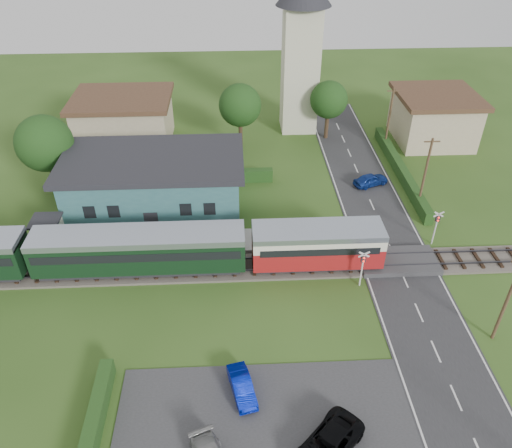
{
  "coord_description": "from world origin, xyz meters",
  "views": [
    {
      "loc": [
        -2.83,
        -28.05,
        25.73
      ],
      "look_at": [
        -1.23,
        4.0,
        2.84
      ],
      "focal_mm": 35.0,
      "sensor_mm": 36.0,
      "label": 1
    }
  ],
  "objects_px": {
    "pedestrian_near": "(230,230)",
    "pedestrian_far": "(99,240)",
    "church_tower": "(302,42)",
    "house_west": "(124,120)",
    "house_east": "(434,117)",
    "crossing_signal_far": "(437,223)",
    "car_on_road": "(371,180)",
    "equipment_hut": "(49,232)",
    "crossing_signal_near": "(363,264)",
    "station_building": "(155,183)",
    "train": "(97,251)",
    "car_park_blue": "(242,386)",
    "car_park_dark": "(328,444)"
  },
  "relations": [
    {
      "from": "pedestrian_near",
      "to": "pedestrian_far",
      "type": "bearing_deg",
      "value": -0.33
    },
    {
      "from": "pedestrian_far",
      "to": "church_tower",
      "type": "bearing_deg",
      "value": -35.2
    },
    {
      "from": "house_west",
      "to": "pedestrian_near",
      "type": "bearing_deg",
      "value": -59.12
    },
    {
      "from": "house_west",
      "to": "pedestrian_near",
      "type": "xyz_separation_m",
      "value": [
        11.68,
        -19.54,
        -1.55
      ]
    },
    {
      "from": "house_east",
      "to": "pedestrian_near",
      "type": "height_order",
      "value": "house_east"
    },
    {
      "from": "crossing_signal_far",
      "to": "pedestrian_far",
      "type": "bearing_deg",
      "value": 179.68
    },
    {
      "from": "church_tower",
      "to": "car_on_road",
      "type": "height_order",
      "value": "church_tower"
    },
    {
      "from": "equipment_hut",
      "to": "house_west",
      "type": "xyz_separation_m",
      "value": [
        3.0,
        19.8,
        1.04
      ]
    },
    {
      "from": "crossing_signal_far",
      "to": "car_on_road",
      "type": "height_order",
      "value": "crossing_signal_far"
    },
    {
      "from": "crossing_signal_near",
      "to": "pedestrian_far",
      "type": "distance_m",
      "value": 20.91
    },
    {
      "from": "station_building",
      "to": "crossing_signal_far",
      "type": "xyz_separation_m",
      "value": [
        23.6,
        -6.6,
        -0.55
      ]
    },
    {
      "from": "church_tower",
      "to": "pedestrian_near",
      "type": "height_order",
      "value": "church_tower"
    },
    {
      "from": "station_building",
      "to": "pedestrian_far",
      "type": "distance_m",
      "value": 7.66
    },
    {
      "from": "crossing_signal_far",
      "to": "car_on_road",
      "type": "bearing_deg",
      "value": 106.9
    },
    {
      "from": "equipment_hut",
      "to": "house_west",
      "type": "relative_size",
      "value": 0.24
    },
    {
      "from": "church_tower",
      "to": "pedestrian_near",
      "type": "relative_size",
      "value": 11.09
    },
    {
      "from": "house_east",
      "to": "pedestrian_near",
      "type": "xyz_separation_m",
      "value": [
        -23.32,
        -18.54,
        -1.55
      ]
    },
    {
      "from": "pedestrian_far",
      "to": "train",
      "type": "bearing_deg",
      "value": -164.67
    },
    {
      "from": "pedestrian_near",
      "to": "crossing_signal_near",
      "type": "bearing_deg",
      "value": 143.62
    },
    {
      "from": "church_tower",
      "to": "crossing_signal_near",
      "type": "distance_m",
      "value": 29.57
    },
    {
      "from": "house_east",
      "to": "crossing_signal_far",
      "type": "relative_size",
      "value": 2.69
    },
    {
      "from": "train",
      "to": "car_park_blue",
      "type": "height_order",
      "value": "train"
    },
    {
      "from": "car_park_dark",
      "to": "station_building",
      "type": "bearing_deg",
      "value": 159.5
    },
    {
      "from": "train",
      "to": "house_east",
      "type": "height_order",
      "value": "house_east"
    },
    {
      "from": "station_building",
      "to": "house_east",
      "type": "xyz_separation_m",
      "value": [
        30.0,
        13.01,
        0.1
      ]
    },
    {
      "from": "pedestrian_near",
      "to": "pedestrian_far",
      "type": "distance_m",
      "value": 10.63
    },
    {
      "from": "crossing_signal_near",
      "to": "pedestrian_near",
      "type": "distance_m",
      "value": 11.38
    },
    {
      "from": "car_park_dark",
      "to": "pedestrian_far",
      "type": "xyz_separation_m",
      "value": [
        -15.65,
        18.01,
        0.63
      ]
    },
    {
      "from": "equipment_hut",
      "to": "car_park_dark",
      "type": "relative_size",
      "value": 0.55
    },
    {
      "from": "crossing_signal_near",
      "to": "house_east",
      "type": "bearing_deg",
      "value": 60.87
    },
    {
      "from": "house_west",
      "to": "car_park_dark",
      "type": "height_order",
      "value": "house_west"
    },
    {
      "from": "equipment_hut",
      "to": "crossing_signal_near",
      "type": "height_order",
      "value": "crossing_signal_near"
    },
    {
      "from": "crossing_signal_near",
      "to": "car_on_road",
      "type": "distance_m",
      "value": 15.16
    },
    {
      "from": "equipment_hut",
      "to": "car_park_blue",
      "type": "relative_size",
      "value": 0.77
    },
    {
      "from": "equipment_hut",
      "to": "house_west",
      "type": "bearing_deg",
      "value": 81.38
    },
    {
      "from": "car_park_dark",
      "to": "car_on_road",
      "type": "bearing_deg",
      "value": 115.9
    },
    {
      "from": "car_park_blue",
      "to": "pedestrian_far",
      "type": "xyz_separation_m",
      "value": [
        -11.16,
        14.05,
        0.72
      ]
    },
    {
      "from": "house_west",
      "to": "car_park_blue",
      "type": "xyz_separation_m",
      "value": [
        12.26,
        -34.5,
        -2.17
      ]
    },
    {
      "from": "car_on_road",
      "to": "pedestrian_far",
      "type": "xyz_separation_m",
      "value": [
        -24.57,
        -9.52,
        0.7
      ]
    },
    {
      "from": "church_tower",
      "to": "car_park_blue",
      "type": "distance_m",
      "value": 39.48
    },
    {
      "from": "train",
      "to": "pedestrian_far",
      "type": "xyz_separation_m",
      "value": [
        -0.53,
        2.55,
        -0.83
      ]
    },
    {
      "from": "crossing_signal_near",
      "to": "church_tower",
      "type": "bearing_deg",
      "value": 92.82
    },
    {
      "from": "house_west",
      "to": "car_on_road",
      "type": "bearing_deg",
      "value": -23.08
    },
    {
      "from": "train",
      "to": "car_on_road",
      "type": "bearing_deg",
      "value": 26.65
    },
    {
      "from": "train",
      "to": "house_west",
      "type": "height_order",
      "value": "house_west"
    },
    {
      "from": "pedestrian_near",
      "to": "crossing_signal_far",
      "type": "bearing_deg",
      "value": 171.13
    },
    {
      "from": "train",
      "to": "car_park_blue",
      "type": "relative_size",
      "value": 13.04
    },
    {
      "from": "car_park_dark",
      "to": "pedestrian_far",
      "type": "distance_m",
      "value": 23.87
    },
    {
      "from": "crossing_signal_near",
      "to": "car_park_dark",
      "type": "height_order",
      "value": "crossing_signal_near"
    },
    {
      "from": "equipment_hut",
      "to": "crossing_signal_near",
      "type": "distance_m",
      "value": 25.04
    }
  ]
}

